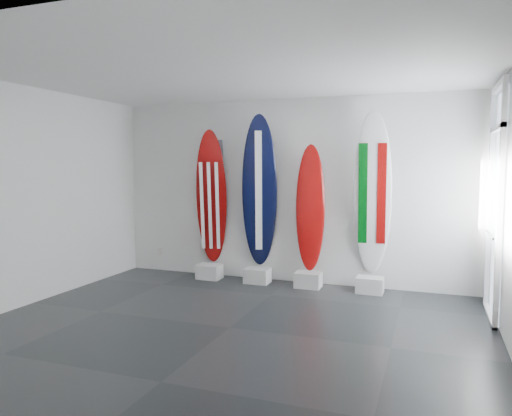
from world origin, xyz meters
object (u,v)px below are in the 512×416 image
at_px(surfboard_usa, 211,198).
at_px(surfboard_italy, 372,195).
at_px(surfboard_navy, 260,192).
at_px(surfboard_swiss, 310,208).

relative_size(surfboard_usa, surfboard_italy, 0.91).
bearing_deg(surfboard_usa, surfboard_navy, -16.69).
bearing_deg(surfboard_navy, surfboard_usa, 162.55).
xyz_separation_m(surfboard_usa, surfboard_swiss, (1.72, 0.00, -0.13)).
height_order(surfboard_usa, surfboard_italy, surfboard_italy).
bearing_deg(surfboard_swiss, surfboard_usa, 166.55).
bearing_deg(surfboard_usa, surfboard_swiss, -16.69).
distance_m(surfboard_navy, surfboard_italy, 1.81).
relative_size(surfboard_usa, surfboard_swiss, 1.14).
distance_m(surfboard_usa, surfboard_italy, 2.68).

